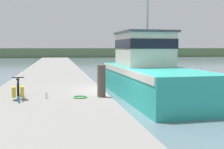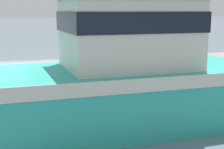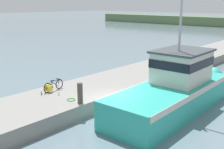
# 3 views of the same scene
# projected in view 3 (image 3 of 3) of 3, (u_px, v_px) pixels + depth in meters

# --- Properties ---
(ground_plane) EXTENTS (320.00, 320.00, 0.00)m
(ground_plane) POSITION_uv_depth(u_px,v_px,m) (114.00, 115.00, 16.49)
(ground_plane) COLOR slate
(dock_pier) EXTENTS (4.54, 80.00, 0.89)m
(dock_pier) POSITION_uv_depth(u_px,v_px,m) (79.00, 96.00, 18.34)
(dock_pier) COLOR gray
(dock_pier) RESTS_ON ground_plane
(fishing_boat_main) EXTENTS (3.50, 11.57, 8.86)m
(fishing_boat_main) POSITION_uv_depth(u_px,v_px,m) (176.00, 88.00, 17.01)
(fishing_boat_main) COLOR teal
(fishing_boat_main) RESTS_ON ground_plane
(bicycle_touring) EXTENTS (0.54, 1.65, 0.71)m
(bicycle_touring) POSITION_uv_depth(u_px,v_px,m) (52.00, 86.00, 17.84)
(bicycle_touring) COLOR black
(bicycle_touring) RESTS_ON dock_pier
(mooring_post) EXTENTS (0.31, 0.31, 1.18)m
(mooring_post) POSITION_uv_depth(u_px,v_px,m) (80.00, 93.00, 15.68)
(mooring_post) COLOR #51473D
(mooring_post) RESTS_ON dock_pier
(hose_coil) EXTENTS (0.51, 0.51, 0.05)m
(hose_coil) POSITION_uv_depth(u_px,v_px,m) (71.00, 100.00, 16.32)
(hose_coil) COLOR green
(hose_coil) RESTS_ON dock_pier
(water_bottle_on_curb) EXTENTS (0.07, 0.07, 0.24)m
(water_bottle_on_curb) POSITION_uv_depth(u_px,v_px,m) (59.00, 94.00, 17.09)
(water_bottle_on_curb) COLOR silver
(water_bottle_on_curb) RESTS_ON dock_pier
(water_bottle_by_bike) EXTENTS (0.07, 0.07, 0.22)m
(water_bottle_by_bike) POSITION_uv_depth(u_px,v_px,m) (42.00, 93.00, 17.19)
(water_bottle_by_bike) COLOR blue
(water_bottle_by_bike) RESTS_ON dock_pier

